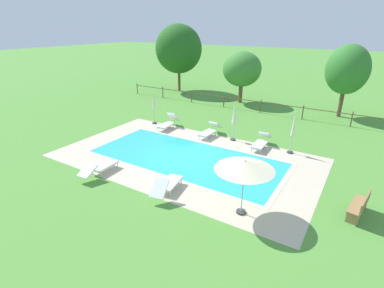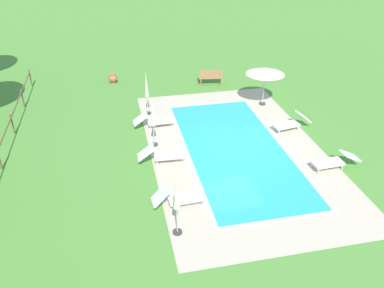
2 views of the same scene
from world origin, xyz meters
The scene contains 18 objects.
ground_plane centered at (0.00, 0.00, 0.00)m, with size 160.00×160.00×0.00m, color #518E38.
pool_deck_paving centered at (0.00, 0.00, 0.00)m, with size 13.33×7.68×0.01m, color beige.
swimming_pool_water centered at (0.00, 0.00, 0.01)m, with size 9.92×4.27×0.01m, color #2DB7C6.
pool_coping_rim centered at (0.00, 0.00, 0.01)m, with size 10.40×4.75×0.01m.
sun_lounger_north_near_steps centered at (-3.52, 3.26, 0.39)m, with size 0.70×1.93×0.95m.
sun_lounger_north_mid centered at (1.22, -3.26, 0.38)m, with size 0.94×2.04×0.88m.
sun_lounger_north_far centered at (-0.44, 3.40, 0.37)m, with size 0.68×2.02×0.84m.
sun_lounger_north_end centered at (-2.41, -3.58, 0.35)m, with size 0.70×2.10×0.71m.
sun_lounger_south_near_corner centered at (2.89, 3.30, 0.37)m, with size 0.68×2.03×0.82m.
patio_umbrella_open_foreground centered at (4.37, -2.98, 1.95)m, with size 2.11×2.11×2.18m.
patio_umbrella_closed_row_west centered at (1.07, 3.57, 1.50)m, with size 0.32×0.32×2.31m.
patio_umbrella_closed_row_mid_west centered at (4.49, 3.47, 1.41)m, with size 0.32×0.32×2.31m.
patio_umbrella_closed_row_centre centered at (-4.93, 3.56, 1.44)m, with size 0.32×0.32×2.27m.
wooden_bench_lawn_side centered at (8.05, -0.91, 0.47)m, with size 0.66×1.55×0.87m.
perimeter_fence centered at (-1.15, 10.11, 0.69)m, with size 22.46×0.08×1.05m.
tree_far_west centered at (5.83, 12.25, 3.47)m, with size 2.98×2.98×5.24m.
tree_west_mid centered at (-2.22, 12.33, 2.90)m, with size 3.29×3.29×4.39m.
tree_centre centered at (-9.58, 13.53, 4.18)m, with size 4.62×4.62×6.56m.
Camera 1 is at (7.55, -11.55, 6.46)m, focal length 27.17 mm.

